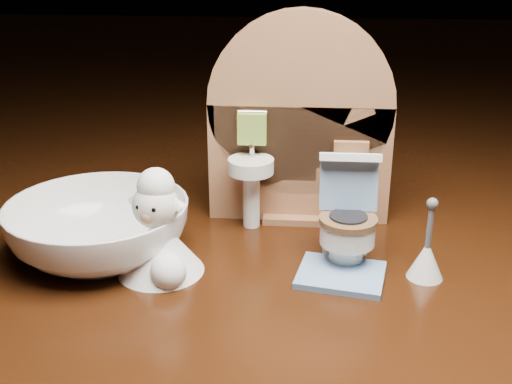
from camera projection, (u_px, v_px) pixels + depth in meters
backdrop_panel at (299, 132)px, 0.45m from camera, size 0.13×0.05×0.15m
toy_toilet at (347, 222)px, 0.41m from camera, size 0.04×0.05×0.07m
bath_mat at (341, 275)px, 0.39m from camera, size 0.06×0.05×0.00m
toilet_brush at (426, 257)px, 0.39m from camera, size 0.02×0.02×0.05m
plush_lamb at (158, 237)px, 0.39m from camera, size 0.05×0.06×0.07m
ceramic_bowl at (99, 229)px, 0.42m from camera, size 0.12×0.12×0.04m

